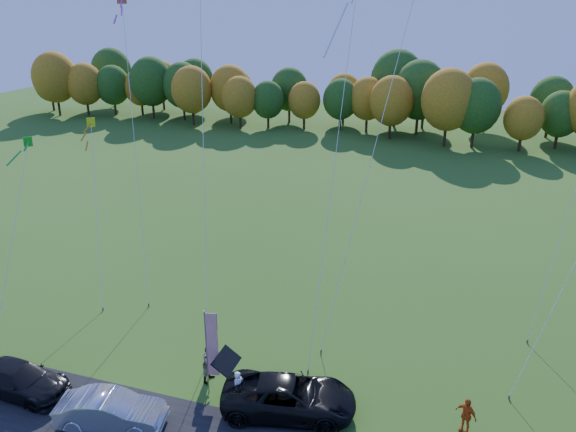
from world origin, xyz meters
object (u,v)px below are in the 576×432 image
(silver_sedan, at_px, (111,411))
(feather_flag, at_px, (211,344))
(black_suv, at_px, (289,396))
(person_east, at_px, (466,415))

(silver_sedan, relative_size, feather_flag, 1.07)
(black_suv, height_order, person_east, person_east)
(silver_sedan, xyz_separation_m, feather_flag, (3.29, 3.42, 1.95))
(black_suv, relative_size, person_east, 3.55)
(silver_sedan, relative_size, person_east, 2.80)
(black_suv, height_order, feather_flag, feather_flag)
(silver_sedan, bearing_deg, black_suv, -77.91)
(black_suv, distance_m, silver_sedan, 7.84)
(black_suv, distance_m, feather_flag, 4.29)
(silver_sedan, distance_m, person_east, 15.41)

